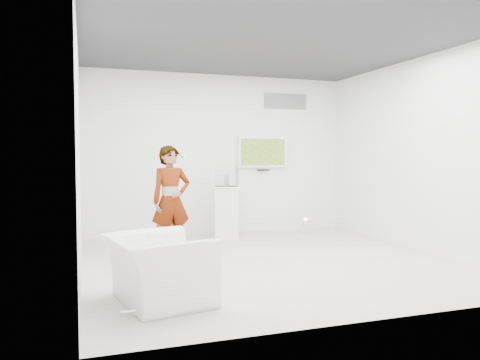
{
  "coord_description": "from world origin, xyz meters",
  "views": [
    {
      "loc": [
        -2.45,
        -6.03,
        1.48
      ],
      "look_at": [
        -0.23,
        0.6,
        1.12
      ],
      "focal_mm": 35.0,
      "sensor_mm": 36.0,
      "label": 1
    }
  ],
  "objects_px": {
    "armchair": "(159,269)",
    "floor_uplight": "(306,226)",
    "person": "(171,201)",
    "pedestal": "(227,212)",
    "tv": "(262,152)"
  },
  "relations": [
    {
      "from": "armchair",
      "to": "floor_uplight",
      "type": "height_order",
      "value": "armchair"
    },
    {
      "from": "person",
      "to": "pedestal",
      "type": "height_order",
      "value": "person"
    },
    {
      "from": "armchair",
      "to": "pedestal",
      "type": "height_order",
      "value": "pedestal"
    },
    {
      "from": "armchair",
      "to": "pedestal",
      "type": "bearing_deg",
      "value": -39.37
    },
    {
      "from": "armchair",
      "to": "floor_uplight",
      "type": "xyz_separation_m",
      "value": [
        3.27,
        3.29,
        -0.2
      ]
    },
    {
      "from": "pedestal",
      "to": "armchair",
      "type": "bearing_deg",
      "value": -117.74
    },
    {
      "from": "person",
      "to": "pedestal",
      "type": "distance_m",
      "value": 1.65
    },
    {
      "from": "tv",
      "to": "person",
      "type": "relative_size",
      "value": 0.61
    },
    {
      "from": "person",
      "to": "armchair",
      "type": "height_order",
      "value": "person"
    },
    {
      "from": "armchair",
      "to": "floor_uplight",
      "type": "distance_m",
      "value": 4.64
    },
    {
      "from": "tv",
      "to": "pedestal",
      "type": "xyz_separation_m",
      "value": [
        -0.89,
        -0.57,
        -1.08
      ]
    },
    {
      "from": "tv",
      "to": "floor_uplight",
      "type": "height_order",
      "value": "tv"
    },
    {
      "from": "armchair",
      "to": "floor_uplight",
      "type": "relative_size",
      "value": 3.63
    },
    {
      "from": "floor_uplight",
      "to": "person",
      "type": "bearing_deg",
      "value": -157.89
    },
    {
      "from": "person",
      "to": "armchair",
      "type": "xyz_separation_m",
      "value": [
        -0.51,
        -2.16,
        -0.48
      ]
    }
  ]
}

